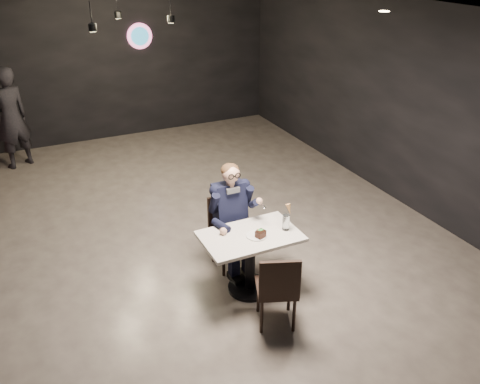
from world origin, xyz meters
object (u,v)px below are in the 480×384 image
passerby (11,118)px  seated_man (230,215)px  chair_far (230,234)px  sundae_glass (286,222)px  main_table (250,263)px  chair_near (276,286)px

passerby → seated_man: bearing=88.8°
seated_man → passerby: passerby is taller
chair_far → seated_man: size_ratio=0.64×
sundae_glass → chair_far: bearing=123.9°
main_table → passerby: (-2.17, 5.09, 0.53)m
chair_far → chair_near: size_ratio=1.00×
main_table → chair_far: bearing=90.0°
main_table → chair_near: chair_near is taller
passerby → chair_far: bearing=88.8°
chair_far → chair_near: same height
main_table → chair_far: (0.00, 0.55, 0.09)m
chair_near → passerby: passerby is taller
main_table → chair_far: size_ratio=1.20×
chair_far → seated_man: (0.00, 0.00, 0.26)m
seated_man → sundae_glass: 0.75m
main_table → chair_far: chair_far is taller
main_table → chair_far: 0.56m
main_table → seated_man: bearing=90.0°
chair_near → passerby: bearing=132.2°
main_table → sundae_glass: size_ratio=5.91×
chair_near → sundae_glass: sundae_glass is taller
sundae_glass → passerby: 5.77m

